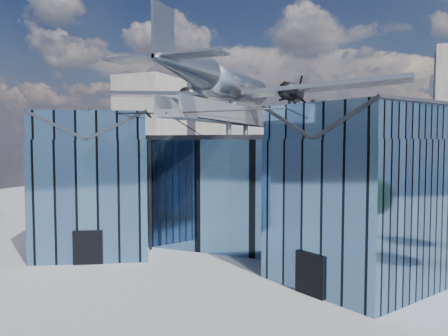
% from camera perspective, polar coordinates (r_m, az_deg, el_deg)
% --- Properties ---
extents(ground_plane, '(120.00, 120.00, 0.00)m').
position_cam_1_polar(ground_plane, '(34.78, -1.33, -12.11)').
color(ground_plane, gray).
extents(museum, '(32.88, 24.50, 17.60)m').
position_cam_1_polar(museum, '(39.05, 2.22, -2.12)').
color(museum, '#4F76A0').
rests_on(museum, ground).
extents(bg_towers, '(77.00, 24.50, 26.00)m').
position_cam_1_polar(bg_towers, '(81.90, 14.53, 3.85)').
color(bg_towers, gray).
rests_on(bg_towers, ground).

